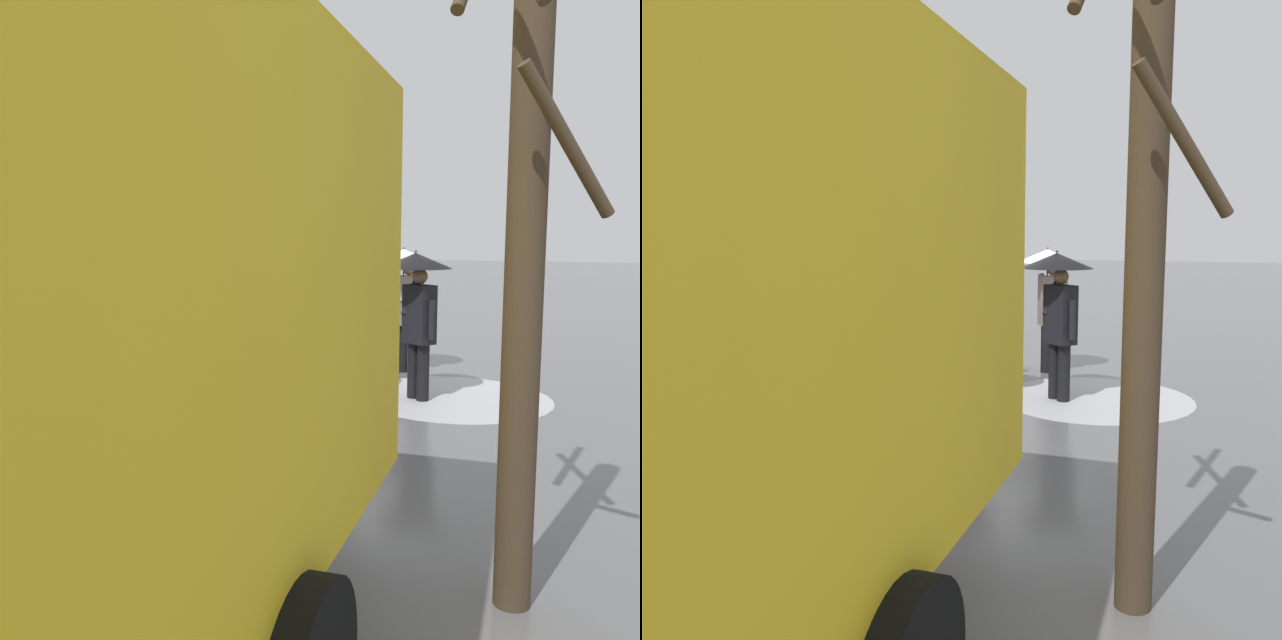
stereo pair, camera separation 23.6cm
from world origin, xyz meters
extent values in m
plane|color=#5B5B5E|center=(0.00, 0.00, 0.00)|extent=(90.00, 90.00, 0.00)
cylinder|color=#999BA0|center=(3.59, -0.52, 0.00)|extent=(1.53, 1.53, 0.01)
cylinder|color=#ADAFB5|center=(-1.62, 1.19, 0.00)|extent=(2.81, 2.81, 0.01)
cylinder|color=silver|center=(2.84, 3.18, 0.00)|extent=(2.03, 2.03, 0.01)
cube|color=gray|center=(3.56, -0.47, 1.06)|extent=(2.09, 5.25, 1.40)
cube|color=gray|center=(3.60, 1.43, 2.18)|extent=(1.87, 1.44, 0.84)
cube|color=black|center=(3.62, 2.15, 1.38)|extent=(1.66, 0.10, 0.63)
cube|color=#232326|center=(3.62, 2.19, 0.32)|extent=(1.96, 0.21, 0.24)
cylinder|color=black|center=(2.62, 1.17, 0.36)|extent=(0.26, 0.73, 0.72)
cylinder|color=black|center=(4.58, 1.12, 0.36)|extent=(0.26, 0.73, 0.72)
cylinder|color=black|center=(2.54, -2.05, 0.36)|extent=(0.26, 0.73, 0.72)
cylinder|color=black|center=(4.50, -2.10, 0.36)|extent=(0.26, 0.73, 0.72)
cube|color=red|center=(0.25, 0.53, 0.60)|extent=(0.60, 0.81, 0.56)
cube|color=red|center=(0.25, 0.53, 0.14)|extent=(0.54, 0.73, 0.04)
cylinder|color=red|center=(0.20, 0.11, 1.00)|extent=(0.58, 0.10, 0.04)
sphere|color=black|center=(0.07, 0.86, 0.05)|extent=(0.10, 0.10, 0.10)
sphere|color=black|center=(0.49, 0.81, 0.05)|extent=(0.10, 0.10, 0.10)
sphere|color=black|center=(0.01, 0.25, 0.05)|extent=(0.10, 0.10, 0.10)
sphere|color=black|center=(0.42, 0.21, 0.05)|extent=(0.10, 0.10, 0.10)
cylinder|color=yellow|center=(0.34, 0.62, 0.70)|extent=(0.10, 0.29, 0.69)
cube|color=#515156|center=(1.20, 0.50, 0.22)|extent=(0.69, 0.75, 0.03)
cylinder|color=#515156|center=(0.87, 0.32, 0.77)|extent=(0.04, 0.04, 1.10)
cylinder|color=#515156|center=(1.26, 0.13, 0.77)|extent=(0.04, 0.04, 1.10)
cylinder|color=black|center=(0.85, 0.33, 0.10)|extent=(0.13, 0.20, 0.20)
cylinder|color=black|center=(1.28, 0.12, 0.10)|extent=(0.13, 0.20, 0.20)
cube|color=#A37F51|center=(1.20, 0.50, 0.39)|extent=(0.64, 0.64, 0.32)
cube|color=#A37F51|center=(1.20, 0.50, 0.68)|extent=(0.58, 0.65, 0.25)
cube|color=#A37F51|center=(1.20, 0.50, 1.00)|extent=(0.57, 0.57, 0.39)
cylinder|color=black|center=(-0.70, -0.46, 0.41)|extent=(0.18, 0.18, 0.82)
cylinder|color=black|center=(-0.53, -0.35, 0.41)|extent=(0.18, 0.18, 0.82)
cube|color=slate|center=(-0.61, -0.41, 1.24)|extent=(0.52, 0.47, 0.84)
sphere|color=#8C6647|center=(-0.61, -0.41, 1.78)|extent=(0.22, 0.22, 0.22)
cylinder|color=slate|center=(-0.83, -0.54, 1.19)|extent=(0.10, 0.10, 0.55)
cylinder|color=slate|center=(-0.47, -0.30, 1.46)|extent=(0.24, 0.31, 0.50)
cylinder|color=#333338|center=(-0.53, -0.35, 1.62)|extent=(0.02, 0.02, 0.86)
cone|color=white|center=(-0.53, -0.35, 2.00)|extent=(1.04, 1.04, 0.22)
sphere|color=#333338|center=(-0.53, -0.35, 2.13)|extent=(0.04, 0.04, 0.04)
cylinder|color=black|center=(0.89, 1.26, 0.41)|extent=(0.18, 0.18, 0.82)
cylinder|color=black|center=(0.72, 1.15, 0.41)|extent=(0.18, 0.18, 0.82)
cube|color=#B2A899|center=(0.80, 1.20, 1.24)|extent=(0.52, 0.47, 0.84)
sphere|color=#8C6647|center=(0.80, 1.20, 1.78)|extent=(0.22, 0.22, 0.22)
cylinder|color=#B2A899|center=(1.02, 1.34, 1.19)|extent=(0.10, 0.10, 0.55)
cylinder|color=#B2A899|center=(0.66, 1.09, 1.46)|extent=(0.25, 0.31, 0.50)
cylinder|color=#333338|center=(0.72, 1.15, 1.62)|extent=(0.02, 0.02, 0.86)
cone|color=red|center=(0.72, 1.15, 2.00)|extent=(1.04, 1.04, 0.22)
sphere|color=#333338|center=(0.72, 1.15, 2.13)|extent=(0.04, 0.04, 0.04)
cube|color=#33664C|center=(0.70, 1.37, 1.28)|extent=(0.34, 0.30, 0.44)
cylinder|color=black|center=(-1.22, 1.52, 0.41)|extent=(0.18, 0.18, 0.82)
cylinder|color=black|center=(-1.07, 1.40, 0.41)|extent=(0.18, 0.18, 0.82)
cube|color=black|center=(-1.15, 1.46, 1.24)|extent=(0.52, 0.49, 0.84)
sphere|color=#8C6647|center=(-1.15, 1.46, 1.78)|extent=(0.22, 0.22, 0.22)
cylinder|color=black|center=(-1.35, 1.62, 1.19)|extent=(0.10, 0.10, 0.55)
cylinder|color=black|center=(-0.99, 1.36, 1.46)|extent=(0.26, 0.30, 0.50)
cylinder|color=#333338|center=(-1.07, 1.40, 1.62)|extent=(0.02, 0.02, 0.86)
cone|color=black|center=(-1.07, 1.40, 2.00)|extent=(1.04, 1.04, 0.22)
sphere|color=#333338|center=(-1.07, 1.40, 2.13)|extent=(0.04, 0.04, 0.04)
cylinder|color=black|center=(0.12, 2.00, 0.41)|extent=(0.18, 0.18, 0.82)
cylinder|color=black|center=(0.19, 1.81, 0.41)|extent=(0.18, 0.18, 0.82)
cube|color=black|center=(0.16, 1.91, 1.24)|extent=(0.41, 0.51, 0.84)
sphere|color=tan|center=(0.16, 1.91, 1.78)|extent=(0.22, 0.22, 0.22)
cylinder|color=black|center=(0.07, 2.15, 1.19)|extent=(0.10, 0.10, 0.55)
cylinder|color=black|center=(0.24, 1.74, 1.46)|extent=(0.32, 0.20, 0.50)
cylinder|color=#333338|center=(0.19, 1.81, 1.62)|extent=(0.02, 0.02, 0.86)
cone|color=#E0668E|center=(0.19, 1.81, 2.00)|extent=(1.04, 1.04, 0.22)
sphere|color=#333338|center=(0.19, 1.81, 2.13)|extent=(0.04, 0.04, 0.04)
cube|color=black|center=(-0.03, 1.84, 1.28)|extent=(0.25, 0.34, 0.44)
cylinder|color=#423323|center=(-2.75, 6.61, 2.10)|extent=(0.24, 0.24, 4.19)
cylinder|color=#423323|center=(-2.96, 6.85, 2.91)|extent=(0.58, 0.53, 0.84)
camera|label=1|loc=(-2.91, 10.93, 2.43)|focal=37.86mm
camera|label=2|loc=(-3.13, 10.85, 2.43)|focal=37.86mm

